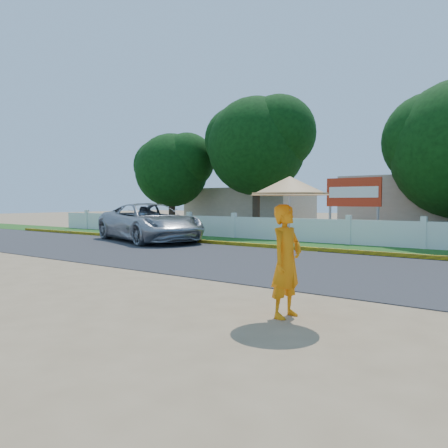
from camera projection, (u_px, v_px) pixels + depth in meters
ground at (172, 286)px, 9.77m from camera, size 120.00×120.00×0.00m
road at (271, 262)px, 13.41m from camera, size 60.00×7.00×0.02m
grass_verge at (336, 248)px, 17.66m from camera, size 60.00×3.50×0.03m
curb at (319, 250)px, 16.28m from camera, size 40.00×0.18×0.16m
fence at (349, 232)px, 18.81m from camera, size 40.00×0.10×1.10m
building_far at (250, 208)px, 30.92m from camera, size 8.00×5.00×2.80m
vehicle at (149, 222)px, 20.45m from camera, size 7.09×4.95×1.80m
monk_with_parasol at (288, 226)px, 7.04m from camera, size 1.26×1.26×2.29m
billboard at (353, 196)px, 19.73m from camera, size 2.50×0.13×2.95m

